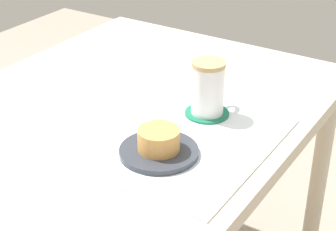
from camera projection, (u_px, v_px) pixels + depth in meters
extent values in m
cylinder|color=beige|center=(318.00, 183.00, 1.70)|extent=(0.05, 0.05, 0.67)
cylinder|color=beige|center=(127.00, 121.00, 2.04)|extent=(0.05, 0.05, 0.67)
cube|color=beige|center=(111.00, 122.00, 1.31)|extent=(1.17, 0.83, 0.04)
cylinder|color=#997047|center=(8.00, 189.00, 1.90)|extent=(0.04, 0.04, 0.40)
cube|color=white|center=(184.00, 140.00, 1.20)|extent=(0.43, 0.35, 0.00)
cylinder|color=#333842|center=(159.00, 151.00, 1.15)|extent=(0.16, 0.16, 0.01)
cylinder|color=tan|center=(159.00, 140.00, 1.13)|extent=(0.09, 0.09, 0.04)
cylinder|color=#196B4C|center=(207.00, 113.00, 1.30)|extent=(0.10, 0.10, 0.00)
cylinder|color=white|center=(208.00, 90.00, 1.27)|extent=(0.07, 0.07, 0.12)
cylinder|color=tan|center=(209.00, 64.00, 1.24)|extent=(0.08, 0.08, 0.01)
torus|color=white|center=(216.00, 82.00, 1.30)|extent=(0.06, 0.01, 0.06)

